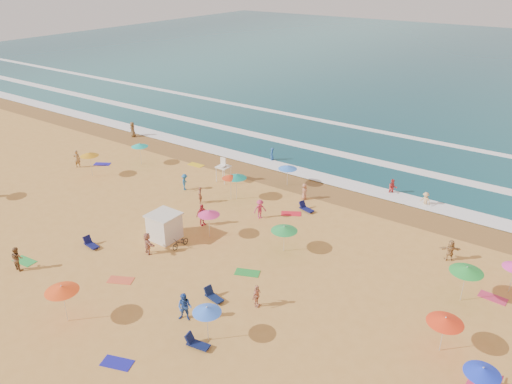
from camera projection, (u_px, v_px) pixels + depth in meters
The scene contains 12 objects.
ground at pixel (207, 234), 39.47m from camera, with size 220.00×220.00×0.00m, color gold.
ocean at pixel (474, 66), 101.66m from camera, with size 220.00×140.00×0.18m, color #0C4756.
wet_sand at pixel (290, 181), 48.72m from camera, with size 220.00×220.00×0.00m, color olive.
surf_foam at pixel (331, 154), 55.21m from camera, with size 200.00×18.70×0.05m.
cabana at pixel (164, 227), 38.40m from camera, with size 2.00×2.00×2.00m, color silver.
cabana_roof at pixel (163, 215), 37.95m from camera, with size 2.20×2.20×0.12m, color silver.
bicycle at pixel (180, 242), 37.43m from camera, with size 0.55×1.58×0.83m, color black.
lifeguard_stand at pixel (224, 172), 48.29m from camera, with size 1.20×1.20×2.10m, color white, non-canonical shape.
beach_umbrellas at pixel (240, 225), 36.37m from camera, with size 50.07×29.81×0.81m.
loungers at pixel (230, 292), 32.24m from camera, with size 63.95×21.88×0.34m.
towels at pixel (184, 241), 38.47m from camera, with size 49.34×25.09×0.03m.
beachgoers at pixel (212, 207), 41.97m from camera, with size 40.81×28.15×2.13m.
Camera 1 is at (22.98, -25.83, 19.72)m, focal length 35.00 mm.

